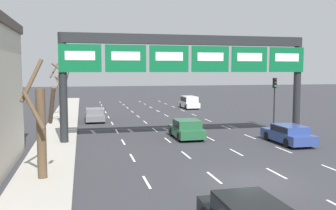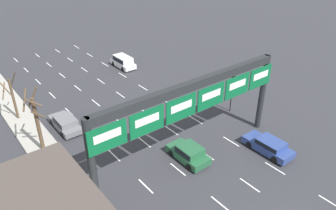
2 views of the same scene
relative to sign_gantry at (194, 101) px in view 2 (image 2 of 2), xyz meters
The scene contains 9 objects.
lane_dashes 6.47m from the sign_gantry, 90.00° to the left, with size 10.02×67.00×0.01m.
sign_gantry is the anchor object (origin of this frame).
car_blue 8.91m from the sign_gantry, 27.36° to the right, with size 1.90×4.61×1.34m.
suv_white 23.70m from the sign_gantry, 73.64° to the left, with size 1.87×4.40×1.68m.
car_grey 14.46m from the sign_gantry, 119.14° to the left, with size 1.91×4.66×1.33m.
car_green 5.26m from the sign_gantry, 101.44° to the left, with size 1.96×4.03×1.45m.
traffic_light_near_gantry 10.44m from the sign_gantry, 23.21° to the left, with size 0.30×0.35×4.50m.
tree_bare_closest 13.84m from the sign_gantry, 135.68° to the left, with size 1.72×1.82×6.10m.
tree_bare_third 19.68m from the sign_gantry, 120.54° to the left, with size 1.89×2.02×5.20m.
Camera 2 is at (-15.62, -5.50, 18.22)m, focal length 35.00 mm.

